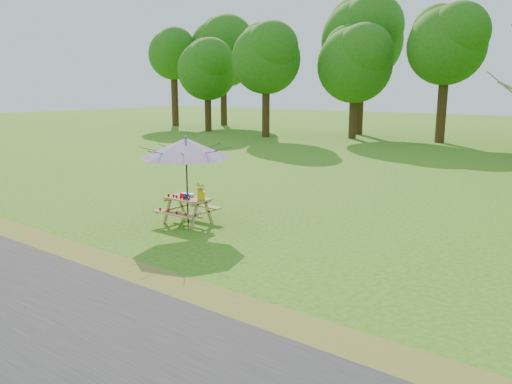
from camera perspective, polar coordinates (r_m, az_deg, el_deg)
The scene contains 8 objects.
ground at distance 13.19m, azimuth -11.33°, elevation -3.48°, with size 120.00×120.00×0.00m, color #376C14.
drygrass_strip at distance 11.62m, azimuth -21.77°, elevation -6.21°, with size 120.00×1.20×0.01m, color olive.
treeline at distance 32.16m, azimuth 20.72°, elevation 19.29°, with size 60.00×12.00×16.00m, color #246110, non-canonical shape.
picnic_table at distance 12.96m, azimuth -7.81°, elevation -2.13°, with size 1.20×1.32×0.67m.
patio_umbrella at distance 12.68m, azimuth -8.00°, elevation 5.01°, with size 2.54×2.54×2.26m.
produce_bins at distance 12.92m, azimuth -7.93°, elevation -0.38°, with size 0.34×0.36×0.13m.
tomatoes_row at distance 12.86m, azimuth -8.88°, elevation -0.54°, with size 0.77×0.13×0.07m, color #BF0607, non-canonical shape.
flower_bucket at distance 12.62m, azimuth -6.32°, elevation 0.20°, with size 0.34×0.32×0.44m.
Camera 1 is at (9.61, -8.35, 3.44)m, focal length 35.00 mm.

